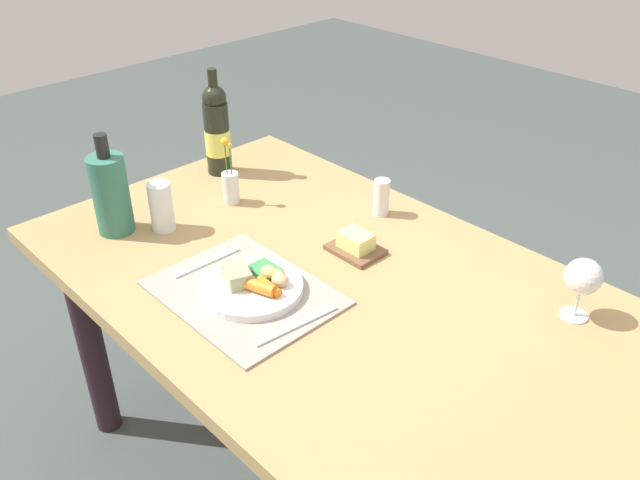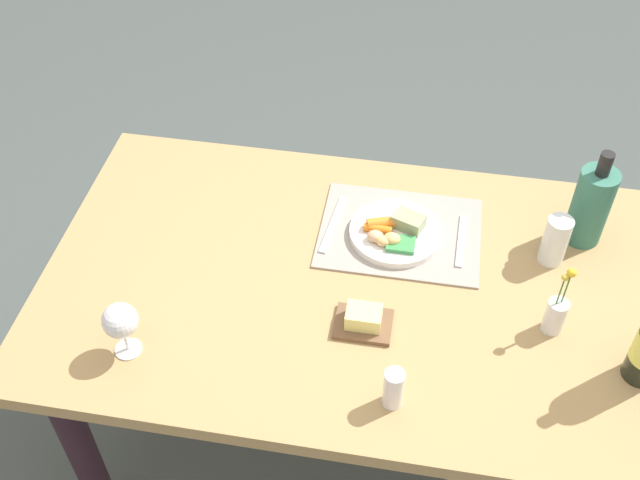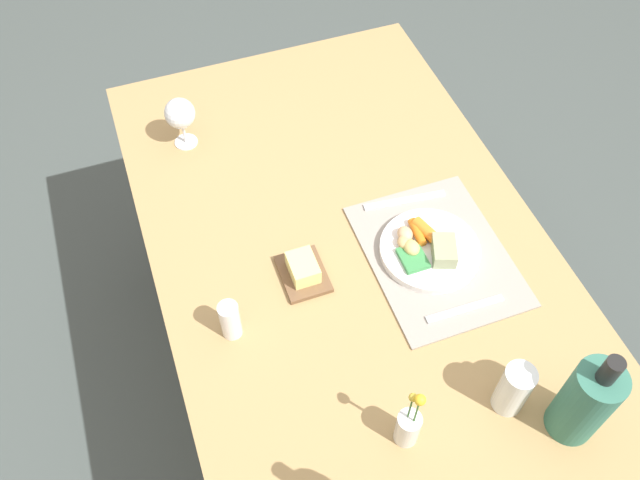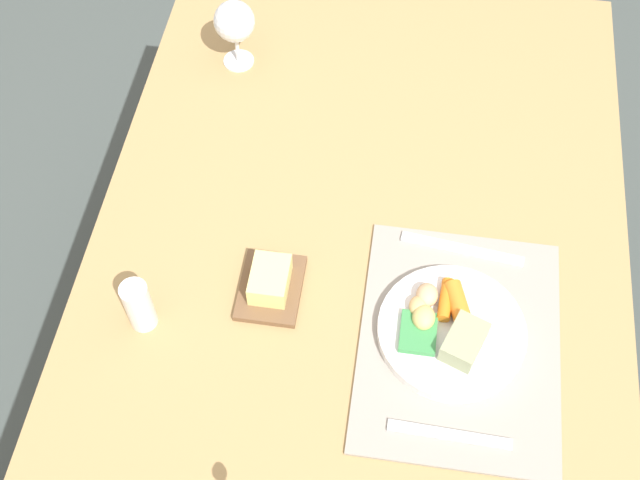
% 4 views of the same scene
% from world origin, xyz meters
% --- Properties ---
extents(ground_plane, '(8.00, 8.00, 0.00)m').
position_xyz_m(ground_plane, '(0.00, 0.00, 0.00)').
color(ground_plane, '#444D4B').
extents(dining_table, '(1.50, 0.90, 0.73)m').
position_xyz_m(dining_table, '(0.00, 0.00, 0.63)').
color(dining_table, tan).
rests_on(dining_table, ground_plane).
extents(placemat, '(0.40, 0.31, 0.01)m').
position_xyz_m(placemat, '(-0.09, -0.18, 0.73)').
color(placemat, gray).
rests_on(placemat, dining_table).
extents(dinner_plate, '(0.23, 0.23, 0.06)m').
position_xyz_m(dinner_plate, '(-0.08, -0.16, 0.75)').
color(dinner_plate, white).
rests_on(dinner_plate, placemat).
extents(fork, '(0.02, 0.18, 0.00)m').
position_xyz_m(fork, '(-0.24, -0.17, 0.74)').
color(fork, silver).
rests_on(fork, placemat).
extents(knife, '(0.04, 0.21, 0.00)m').
position_xyz_m(knife, '(0.08, -0.17, 0.74)').
color(knife, silver).
rests_on(knife, placemat).
extents(butter_dish, '(0.13, 0.10, 0.05)m').
position_xyz_m(butter_dish, '(-0.04, 0.13, 0.75)').
color(butter_dish, brown).
rests_on(butter_dish, dining_table).
extents(wine_glass, '(0.08, 0.08, 0.14)m').
position_xyz_m(wine_glass, '(0.47, 0.29, 0.83)').
color(wine_glass, white).
rests_on(wine_glass, dining_table).
extents(salt_shaker, '(0.04, 0.04, 0.10)m').
position_xyz_m(salt_shaker, '(-0.12, 0.32, 0.78)').
color(salt_shaker, white).
rests_on(salt_shaker, dining_table).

